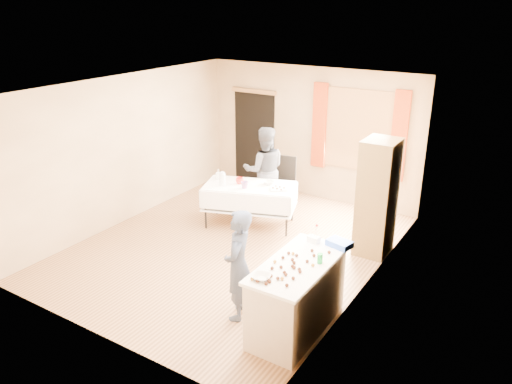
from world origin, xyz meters
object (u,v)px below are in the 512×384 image
Objects in this scene: counter at (297,296)px; woman at (264,170)px; girl at (238,265)px; cabinet at (377,198)px; party_table at (250,201)px; chair at (283,192)px.

woman is at bearing 127.32° from counter.
girl is at bearing -169.00° from counter.
counter is at bearing -92.36° from cabinet.
counter is at bearing 81.79° from girl.
party_table is 2.78m from girl.
girl is at bearing 78.30° from woman.
chair is 3.67m from girl.
chair is at bearing 158.35° from cabinet.
chair reaches higher than party_table.
counter is (-0.10, -2.43, -0.47)m from cabinet.
party_table is at bearing 61.36° from woman.
cabinet is 2.28m from party_table.
girl is (-0.75, -0.14, 0.27)m from counter.
counter is 0.89× the size of woman.
girl is at bearing -108.17° from cabinet.
party_table is 1.04m from chair.
woman reaches higher than girl.
chair reaches higher than counter.
woman reaches higher than counter.
party_table is 1.79× the size of chair.
cabinet is 2.72m from girl.
chair is 0.61× the size of woman.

